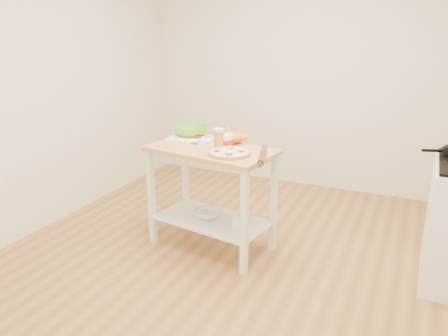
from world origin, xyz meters
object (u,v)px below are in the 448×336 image
pizza (229,153)px  shelf_bin (242,221)px  knife (195,134)px  green_bowl (191,131)px  beer_pint (219,139)px  rolling_pin (263,156)px  prep_island (211,178)px  spatula (199,142)px  shelf_glass_bowl (208,213)px  orange_bowl (232,139)px  cutting_board (192,138)px  yogurt_tub (226,142)px

pizza → shelf_bin: size_ratio=2.84×
knife → green_bowl: 0.05m
beer_pint → rolling_pin: size_ratio=0.44×
green_bowl → prep_island: bearing=-39.7°
spatula → prep_island: bearing=-32.8°
shelf_glass_bowl → prep_island: bearing=-18.3°
prep_island → rolling_pin: rolling_pin is taller
prep_island → orange_bowl: (0.08, 0.26, 0.29)m
knife → beer_pint: bearing=-24.8°
green_bowl → beer_pint: 0.53m
pizza → cutting_board: (-0.51, 0.33, -0.01)m
knife → pizza: bearing=-23.6°
spatula → rolling_pin: (0.64, -0.19, 0.01)m
cutting_board → shelf_glass_bowl: (0.25, -0.20, -0.61)m
rolling_pin → shelf_bin: (-0.18, 0.06, -0.60)m
cutting_board → shelf_bin: cutting_board is taller
shelf_glass_bowl → pizza: bearing=-26.1°
knife → orange_bowl: size_ratio=1.06×
orange_bowl → yogurt_tub: yogurt_tub is taller
cutting_board → shelf_bin: bearing=-28.2°
beer_pint → knife: bearing=139.6°
green_bowl → shelf_glass_bowl: bearing=-42.4°
yogurt_tub → shelf_glass_bowl: bearing=-175.5°
beer_pint → rolling_pin: 0.43m
prep_island → pizza: pizza is taller
green_bowl → beer_pint: beer_pint is taller
cutting_board → green_bowl: green_bowl is taller
orange_bowl → green_bowl: green_bowl is taller
pizza → prep_island: bearing=152.3°
cutting_board → beer_pint: bearing=-36.3°
orange_bowl → yogurt_tub: size_ratio=1.20×
green_bowl → shelf_glass_bowl: size_ratio=1.26×
rolling_pin → green_bowl: bearing=154.4°
rolling_pin → beer_pint: bearing=167.1°
spatula → orange_bowl: size_ratio=0.59×
orange_bowl → beer_pint: beer_pint is taller
yogurt_tub → beer_pint: bearing=-136.6°
pizza → rolling_pin: (0.27, 0.00, 0.01)m
orange_bowl → pizza: bearing=-69.2°
prep_island → pizza: bearing=-27.7°
cutting_board → spatula: bearing=-47.3°
green_bowl → shelf_glass_bowl: (0.30, -0.28, -0.65)m
orange_bowl → rolling_pin: orange_bowl is taller
prep_island → knife: (-0.32, 0.33, 0.28)m
cutting_board → yogurt_tub: (0.42, -0.18, 0.05)m
prep_island → knife: bearing=134.9°
prep_island → beer_pint: beer_pint is taller
prep_island → pizza: (0.22, -0.11, 0.27)m
prep_island → beer_pint: 0.36m
shelf_glass_bowl → shelf_bin: shelf_bin is taller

